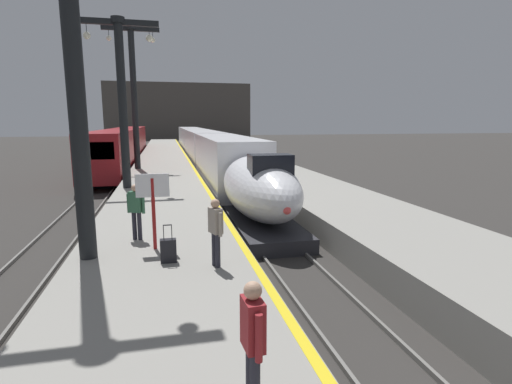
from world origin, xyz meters
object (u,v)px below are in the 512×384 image
(passenger_far_waiting, at_px, (136,207))
(rolling_suitcase, at_px, (168,251))
(regional_train_adjacent, at_px, (124,144))
(passenger_near_edge, at_px, (216,227))
(highspeed_train_main, at_px, (204,148))
(departure_info_board, at_px, (153,196))
(station_column_far, at_px, (122,87))
(station_column_mid, at_px, (70,21))
(passenger_mid_platform, at_px, (253,337))
(station_column_distant, at_px, (134,85))

(passenger_far_waiting, relative_size, rolling_suitcase, 1.72)
(regional_train_adjacent, relative_size, passenger_near_edge, 21.66)
(rolling_suitcase, bearing_deg, highspeed_train_main, 82.78)
(passenger_near_edge, distance_m, departure_info_board, 2.34)
(station_column_far, height_order, departure_info_board, station_column_far)
(passenger_near_edge, height_order, departure_info_board, departure_info_board)
(passenger_far_waiting, bearing_deg, regional_train_adjacent, 95.90)
(passenger_near_edge, relative_size, rolling_suitcase, 1.72)
(station_column_mid, xyz_separation_m, station_column_far, (0.00, 11.36, -0.61))
(passenger_far_waiting, relative_size, departure_info_board, 0.80)
(station_column_mid, distance_m, station_column_far, 11.38)
(rolling_suitcase, relative_size, departure_info_board, 0.46)
(station_column_far, relative_size, passenger_near_edge, 5.13)
(station_column_mid, height_order, passenger_far_waiting, station_column_mid)
(highspeed_train_main, height_order, station_column_mid, station_column_mid)
(regional_train_adjacent, height_order, passenger_mid_platform, regional_train_adjacent)
(station_column_far, bearing_deg, passenger_far_waiting, -83.43)
(rolling_suitcase, bearing_deg, station_column_far, 99.53)
(highspeed_train_main, distance_m, station_column_distant, 12.19)
(highspeed_train_main, height_order, station_column_distant, station_column_distant)
(passenger_near_edge, distance_m, rolling_suitcase, 1.44)
(highspeed_train_main, xyz_separation_m, rolling_suitcase, (-3.86, -30.44, -0.60))
(passenger_near_edge, xyz_separation_m, rolling_suitcase, (-1.14, 0.55, -0.69))
(highspeed_train_main, height_order, passenger_far_waiting, highspeed_train_main)
(station_column_mid, bearing_deg, passenger_mid_platform, -64.92)
(departure_info_board, bearing_deg, passenger_far_waiting, 117.45)
(station_column_mid, distance_m, passenger_mid_platform, 8.59)
(station_column_mid, bearing_deg, departure_info_board, 11.77)
(station_column_mid, relative_size, rolling_suitcase, 9.99)
(station_column_far, relative_size, departure_info_board, 4.09)
(regional_train_adjacent, xyz_separation_m, departure_info_board, (3.89, -33.45, 0.43))
(highspeed_train_main, bearing_deg, station_column_distant, -122.32)
(rolling_suitcase, bearing_deg, station_column_distant, 95.53)
(regional_train_adjacent, distance_m, station_column_distant, 14.58)
(passenger_mid_platform, xyz_separation_m, passenger_far_waiting, (-1.85, 7.79, 0.00))
(rolling_suitcase, bearing_deg, passenger_mid_platform, -80.32)
(passenger_far_waiting, bearing_deg, station_column_far, 96.57)
(departure_info_board, bearing_deg, highspeed_train_main, 81.81)
(regional_train_adjacent, bearing_deg, departure_info_board, -83.37)
(station_column_distant, bearing_deg, departure_info_board, -85.16)
(regional_train_adjacent, xyz_separation_m, passenger_mid_platform, (5.20, -40.21, -0.09))
(passenger_near_edge, bearing_deg, rolling_suitcase, 154.22)
(highspeed_train_main, xyz_separation_m, passenger_near_edge, (-2.71, -30.99, 0.09))
(station_column_far, bearing_deg, highspeed_train_main, 72.09)
(highspeed_train_main, height_order, station_column_far, station_column_far)
(highspeed_train_main, xyz_separation_m, station_column_distant, (-5.90, -9.33, 5.18))
(regional_train_adjacent, relative_size, rolling_suitcase, 37.27)
(passenger_near_edge, bearing_deg, station_column_far, 104.05)
(regional_train_adjacent, distance_m, passenger_mid_platform, 40.55)
(regional_train_adjacent, height_order, station_column_far, station_column_far)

